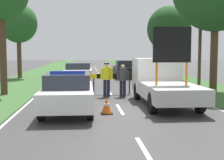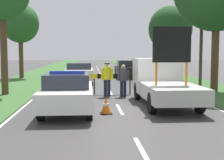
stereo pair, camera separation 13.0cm
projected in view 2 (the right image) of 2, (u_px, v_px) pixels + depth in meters
name	position (u px, v px, depth m)	size (l,w,h in m)	color
ground_plane	(119.00, 108.00, 12.93)	(160.00, 160.00, 0.00)	#3D3A3A
lane_markings	(105.00, 83.00, 23.79)	(8.13, 57.45, 0.01)	silver
grass_verge_left	(40.00, 74.00, 32.32)	(4.33, 120.00, 0.03)	#38602D
grass_verge_right	(159.00, 74.00, 33.25)	(4.33, 120.00, 0.03)	#38602D
police_car	(68.00, 92.00, 12.01)	(1.88, 4.72, 1.61)	white
work_truck	(162.00, 81.00, 14.03)	(2.08, 5.58, 3.32)	white
road_barrier	(112.00, 78.00, 17.12)	(2.47, 0.08, 1.14)	black
police_officer	(107.00, 76.00, 16.23)	(0.64, 0.41, 1.79)	#191E38
pedestrian_civilian	(123.00, 78.00, 16.21)	(0.60, 0.38, 1.68)	#191E38
traffic_cone_near_police	(106.00, 106.00, 11.73)	(0.45, 0.45, 0.62)	black
traffic_cone_centre_front	(166.00, 91.00, 16.87)	(0.36, 0.36, 0.50)	black
traffic_cone_near_truck	(59.00, 88.00, 17.53)	(0.44, 0.44, 0.61)	black
traffic_cone_behind_barrier	(76.00, 90.00, 16.26)	(0.51, 0.51, 0.70)	black
traffic_cone_lane_edge	(145.00, 88.00, 17.27)	(0.50, 0.50, 0.69)	black
queued_car_van_white	(79.00, 73.00, 22.36)	(1.91, 4.01, 1.56)	silver
queued_car_sedan_black	(126.00, 69.00, 28.10)	(1.72, 4.34, 1.59)	black
roadside_tree_mid_left	(20.00, 24.00, 27.45)	(3.28, 3.28, 6.58)	#4C3823
roadside_tree_mid_right	(170.00, 29.00, 24.88)	(3.47, 3.47, 6.00)	#4C3823
utility_pole	(201.00, 29.00, 19.55)	(1.20, 0.20, 7.30)	#473828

